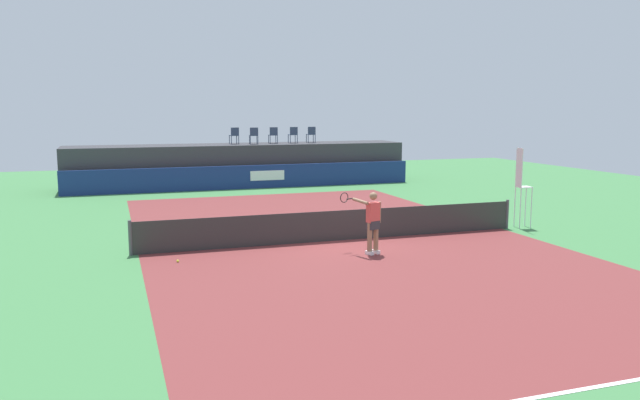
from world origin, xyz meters
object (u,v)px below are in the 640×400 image
Objects in this scene: spectator_chair_left at (254,135)px; umpire_chair at (521,182)px; tennis_player at (372,221)px; spectator_chair_right at (293,134)px; net_post_far at (507,214)px; spectator_chair_far_left at (234,135)px; spectator_chair_center at (273,134)px; tennis_ball at (178,261)px; spectator_chair_far_right at (311,134)px; net_post_near at (130,238)px.

spectator_chair_left is 0.32× the size of umpire_chair.
umpire_chair is 1.56× the size of tennis_player.
spectator_chair_right is 15.85m from net_post_far.
net_post_far is (-0.52, -0.02, -1.09)m from umpire_chair.
net_post_far is (6.43, -15.43, -2.19)m from spectator_chair_far_left.
umpire_chair is at bearing -68.34° from spectator_chair_left.
net_post_far is at bearing 18.73° from tennis_player.
tennis_player is at bearing -162.56° from umpire_chair.
spectator_chair_center is at bearing 9.52° from spectator_chair_left.
spectator_chair_right is at bearing 6.20° from spectator_chair_center.
tennis_ball is (-11.76, -1.27, -1.55)m from umpire_chair.
spectator_chair_far_right is at bearing 61.25° from tennis_ball.
tennis_player reaches higher than net_post_near.
spectator_chair_center is 16.03m from umpire_chair.
net_post_far is at bearing -82.24° from spectator_chair_far_right.
spectator_chair_left is 0.50× the size of tennis_player.
tennis_ball is (-11.24, -1.25, -0.46)m from net_post_far.
spectator_chair_center is 18.09m from tennis_ball.
umpire_chair is 6.77m from tennis_player.
net_post_near is at bearing -111.14° from spectator_chair_far_left.
net_post_near is 14.71× the size of tennis_ball.
spectator_chair_left is 16.73m from net_post_near.
spectator_chair_right is 0.50× the size of tennis_player.
spectator_chair_far_right reaches higher than tennis_player.
spectator_chair_far_left reaches higher than net_post_near.
spectator_chair_far_left reaches higher than umpire_chair.
spectator_chair_far_left is 1.00× the size of spectator_chair_left.
spectator_chair_left is 17.51m from tennis_ball.
spectator_chair_center is 17.41m from tennis_player.
net_post_near is at bearing -114.77° from spectator_chair_left.
spectator_chair_far_left and spectator_chair_center have the same top height.
net_post_far is at bearing -178.13° from umpire_chair.
umpire_chair is at bearing -76.53° from spectator_chair_right.
tennis_ball is (-4.80, -16.68, -2.66)m from spectator_chair_far_left.
spectator_chair_right is at bearing -0.85° from spectator_chair_far_left.
spectator_chair_left reaches higher than net_post_far.
net_post_near is at bearing -117.91° from spectator_chair_center.
net_post_far is 11.32m from tennis_ball.
tennis_player is at bearing -99.01° from spectator_chair_right.
spectator_chair_left is 16.23m from umpire_chair.
spectator_chair_center is 0.89× the size of net_post_near.
net_post_far is (3.16, -15.38, -2.19)m from spectator_chair_right.
tennis_player is (-5.91, -2.00, 0.46)m from net_post_far.
tennis_player is at bearing -88.28° from spectator_chair_far_left.
spectator_chair_far_right is at bearing 77.66° from tennis_player.
spectator_chair_right is (1.17, 0.13, 0.00)m from spectator_chair_center.
umpire_chair is (5.97, -15.05, -1.11)m from spectator_chair_left.
tennis_ball is (-9.14, -16.66, -2.66)m from spectator_chair_far_right.
spectator_chair_center is 16.00m from net_post_far.
spectator_chair_right reaches higher than tennis_ball.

